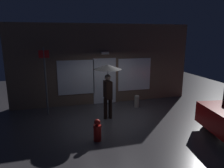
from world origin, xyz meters
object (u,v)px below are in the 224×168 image
Objects in this scene: sidewalk_bollard at (137,101)px; fire_hydrant at (97,131)px; person_with_umbrella at (108,78)px; street_sign_post at (46,78)px.

fire_hydrant is (-2.39, -2.64, 0.06)m from sidewalk_bollard.
person_with_umbrella is 0.78× the size of street_sign_post.
street_sign_post reaches higher than sidewalk_bollard.
street_sign_post is at bearing 119.91° from fire_hydrant.
person_with_umbrella is 3.97× the size of sidewalk_bollard.
sidewalk_bollard is (1.62, 0.97, -1.39)m from person_with_umbrella.
sidewalk_bollard is at bearing -1.00° from street_sign_post.
person_with_umbrella is at bearing -24.01° from street_sign_post.
street_sign_post is at bearing -117.75° from person_with_umbrella.
person_with_umbrella reaches higher than sidewalk_bollard.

